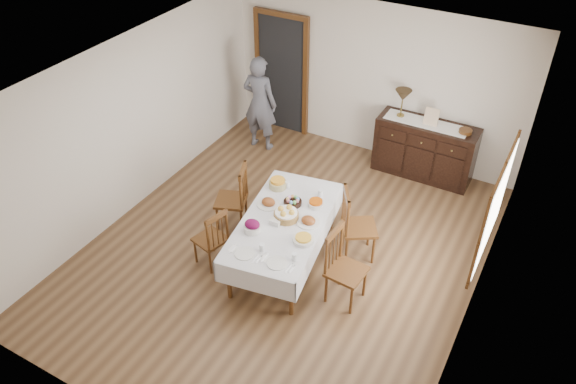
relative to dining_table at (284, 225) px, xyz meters
The scene contains 26 objects.
ground 0.64m from the dining_table, 117.30° to the left, with size 6.00×6.00×0.00m, color brown.
room_shell 1.20m from the dining_table, 111.43° to the left, with size 5.02×6.02×2.65m.
dining_table is the anchor object (origin of this frame).
chair_left_near 0.95m from the dining_table, 146.78° to the right, with size 0.46×0.46×0.91m.
chair_left_far 1.01m from the dining_table, 163.19° to the left, with size 0.55×0.55×1.03m.
chair_right_near 0.99m from the dining_table, 13.89° to the right, with size 0.47×0.47×1.04m.
chair_right_far 0.96m from the dining_table, 35.49° to the left, with size 0.61×0.61×1.07m.
sideboard 3.05m from the dining_table, 71.23° to the left, with size 1.58×0.57×0.95m.
person 2.97m from the dining_table, 127.16° to the left, with size 0.56×0.36×1.79m, color #555662.
bread_basket 0.16m from the dining_table, 74.20° to the left, with size 0.32×0.32×0.17m.
egg_basket 0.37m from the dining_table, 99.73° to the left, with size 0.25×0.25×0.10m.
ham_platter_a 0.40m from the dining_table, 151.55° to the left, with size 0.32×0.32×0.11m.
ham_platter_b 0.34m from the dining_table, 18.50° to the left, with size 0.30×0.30×0.11m.
beet_bowl 0.48m from the dining_table, 122.28° to the right, with size 0.22×0.22×0.16m.
carrot_bowl 0.53m from the dining_table, 63.59° to the left, with size 0.21×0.21×0.09m.
pineapple_bowl 0.73m from the dining_table, 126.08° to the left, with size 0.25×0.25×0.14m.
casserole_dish 0.49m from the dining_table, 30.57° to the right, with size 0.27×0.27×0.07m.
butter_dish 0.19m from the dining_table, 113.40° to the right, with size 0.15×0.11×0.07m.
setting_left 0.74m from the dining_table, 94.20° to the right, with size 0.44×0.31×0.10m.
setting_right 0.78m from the dining_table, 61.78° to the right, with size 0.44×0.31×0.10m.
glass_far_a 0.72m from the dining_table, 115.09° to the left, with size 0.06×0.06×0.10m.
glass_far_b 0.72m from the dining_table, 74.25° to the left, with size 0.07×0.07×0.11m.
runner 3.04m from the dining_table, 71.99° to the left, with size 1.30×0.35×0.01m.
table_lamp 3.02m from the dining_table, 80.11° to the left, with size 0.26×0.26×0.46m.
picture_frame 3.06m from the dining_table, 70.65° to the left, with size 0.22×0.08×0.28m.
deco_bowl 3.28m from the dining_table, 61.75° to the left, with size 0.20×0.20×0.06m.
Camera 1 is at (2.83, -5.01, 5.33)m, focal length 35.00 mm.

